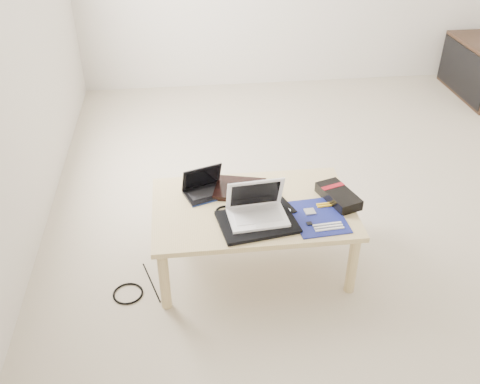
{
  "coord_description": "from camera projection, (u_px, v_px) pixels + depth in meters",
  "views": [
    {
      "loc": [
        -1.08,
        -3.1,
        2.09
      ],
      "look_at": [
        -0.8,
        -0.72,
        0.5
      ],
      "focal_mm": 40.0,
      "sensor_mm": 36.0,
      "label": 1
    }
  ],
  "objects": [
    {
      "name": "motherboard",
      "position": [
        319.0,
        217.0,
        2.84
      ],
      "size": [
        0.29,
        0.35,
        0.02
      ],
      "color": "#0D1259",
      "rests_on": "coffee_table"
    },
    {
      "name": "coffee_table",
      "position": [
        253.0,
        213.0,
        2.96
      ],
      "size": [
        1.1,
        0.7,
        0.4
      ],
      "color": "tan",
      "rests_on": "ground"
    },
    {
      "name": "remote",
      "position": [
        271.0,
        192.0,
        3.04
      ],
      "size": [
        0.07,
        0.22,
        0.02
      ],
      "color": "#AAAAAE",
      "rests_on": "coffee_table"
    },
    {
      "name": "neoprene_sleeve",
      "position": [
        257.0,
        222.0,
        2.8
      ],
      "size": [
        0.44,
        0.35,
        0.02
      ],
      "primitive_type": "cube",
      "rotation": [
        0.0,
        0.0,
        0.16
      ],
      "color": "black",
      "rests_on": "coffee_table"
    },
    {
      "name": "ground",
      "position": [
        338.0,
        187.0,
        3.83
      ],
      "size": [
        4.0,
        4.0,
        0.0
      ],
      "primitive_type": "plane",
      "color": "beige",
      "rests_on": "ground"
    },
    {
      "name": "book",
      "position": [
        240.0,
        189.0,
        3.05
      ],
      "size": [
        0.33,
        0.3,
        0.03
      ],
      "color": "black",
      "rests_on": "coffee_table"
    },
    {
      "name": "tablet",
      "position": [
        266.0,
        209.0,
        2.9
      ],
      "size": [
        0.32,
        0.28,
        0.01
      ],
      "color": "black",
      "rests_on": "coffee_table"
    },
    {
      "name": "netbook",
      "position": [
        205.0,
        188.0,
        3.02
      ],
      "size": [
        0.27,
        0.23,
        0.16
      ],
      "color": "black",
      "rests_on": "coffee_table"
    },
    {
      "name": "floor_cable_trail",
      "position": [
        151.0,
        282.0,
        3.0
      ],
      "size": [
        0.11,
        0.33,
        0.01
      ],
      "primitive_type": "cylinder",
      "rotation": [
        1.57,
        0.0,
        0.3
      ],
      "color": "black",
      "rests_on": "ground"
    },
    {
      "name": "gpu_box",
      "position": [
        338.0,
        196.0,
        2.96
      ],
      "size": [
        0.22,
        0.3,
        0.06
      ],
      "color": "black",
      "rests_on": "coffee_table"
    },
    {
      "name": "floor_cable_coil",
      "position": [
        128.0,
        294.0,
        2.92
      ],
      "size": [
        0.19,
        0.19,
        0.01
      ],
      "primitive_type": "torus",
      "rotation": [
        0.0,
        0.0,
        -0.14
      ],
      "color": "black",
      "rests_on": "ground"
    },
    {
      "name": "white_laptop",
      "position": [
        257.0,
        209.0,
        2.8
      ],
      "size": [
        0.32,
        0.24,
        0.21
      ],
      "color": "white",
      "rests_on": "neoprene_sleeve"
    },
    {
      "name": "cable_coil",
      "position": [
        225.0,
        211.0,
        2.88
      ],
      "size": [
        0.11,
        0.11,
        0.01
      ],
      "primitive_type": "torus",
      "rotation": [
        0.0,
        0.0,
        -0.03
      ],
      "color": "black",
      "rests_on": "coffee_table"
    }
  ]
}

